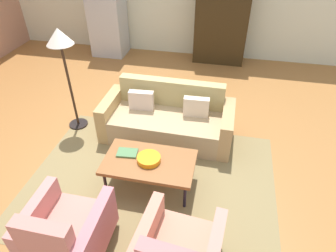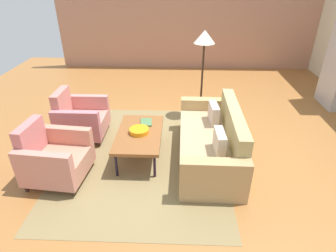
% 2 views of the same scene
% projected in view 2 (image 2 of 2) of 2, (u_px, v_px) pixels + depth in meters
% --- Properties ---
extents(ground_plane, '(10.78, 10.78, 0.00)m').
position_uv_depth(ground_plane, '(190.00, 144.00, 4.96)').
color(ground_plane, '#A16733').
extents(wall_left, '(0.12, 7.66, 2.80)m').
position_uv_depth(wall_left, '(187.00, 20.00, 8.20)').
color(wall_left, tan).
rests_on(wall_left, ground).
extents(area_rug, '(3.40, 2.60, 0.01)m').
position_uv_depth(area_rug, '(144.00, 155.00, 4.65)').
color(area_rug, olive).
rests_on(area_rug, ground).
extents(couch, '(2.11, 0.92, 0.86)m').
position_uv_depth(couch, '(214.00, 142.00, 4.47)').
color(couch, tan).
rests_on(couch, ground).
extents(coffee_table, '(1.20, 0.70, 0.44)m').
position_uv_depth(coffee_table, '(139.00, 135.00, 4.46)').
color(coffee_table, black).
rests_on(coffee_table, ground).
extents(armchair_left, '(0.80, 0.80, 0.88)m').
position_uv_depth(armchair_left, '(79.00, 119.00, 5.05)').
color(armchair_left, '#322017').
rests_on(armchair_left, ground).
extents(armchair_right, '(0.87, 0.87, 0.88)m').
position_uv_depth(armchair_right, '(53.00, 158.00, 4.01)').
color(armchair_right, '#3C2011').
rests_on(armchair_right, ground).
extents(fruit_bowl, '(0.31, 0.31, 0.07)m').
position_uv_depth(fruit_bowl, '(139.00, 131.00, 4.42)').
color(fruit_bowl, orange).
rests_on(fruit_bowl, coffee_table).
extents(book_stack, '(0.29, 0.21, 0.03)m').
position_uv_depth(book_stack, '(146.00, 122.00, 4.71)').
color(book_stack, '#4B7747').
rests_on(book_stack, coffee_table).
extents(floor_lamp, '(0.40, 0.40, 1.72)m').
position_uv_depth(floor_lamp, '(204.00, 45.00, 5.31)').
color(floor_lamp, black).
rests_on(floor_lamp, ground).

